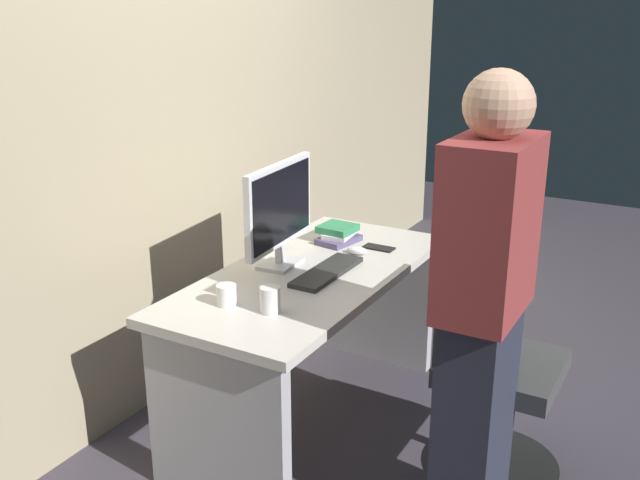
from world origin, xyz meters
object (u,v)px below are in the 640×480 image
(desk, at_px, (310,318))
(cup_by_monitor, at_px, (227,295))
(book_stack, at_px, (338,234))
(monitor, at_px, (280,209))
(mouse, at_px, (357,250))
(person_at_desk, at_px, (482,314))
(cup_near_keyboard, at_px, (270,300))
(cell_phone, at_px, (379,248))
(office_chair, at_px, (487,372))
(keyboard, at_px, (327,272))

(desk, height_order, cup_by_monitor, cup_by_monitor)
(cup_by_monitor, bearing_deg, book_stack, -1.00)
(monitor, relative_size, mouse, 5.41)
(person_at_desk, height_order, cup_near_keyboard, person_at_desk)
(book_stack, distance_m, cell_phone, 0.21)
(office_chair, distance_m, monitor, 1.09)
(desk, relative_size, person_at_desk, 0.91)
(office_chair, relative_size, book_stack, 4.18)
(monitor, bearing_deg, mouse, -37.14)
(cup_near_keyboard, height_order, book_stack, cup_near_keyboard)
(monitor, distance_m, cell_phone, 0.56)
(mouse, distance_m, book_stack, 0.19)
(book_stack, bearing_deg, cup_by_monitor, 179.00)
(desk, distance_m, book_stack, 0.49)
(desk, height_order, keyboard, keyboard)
(person_at_desk, relative_size, keyboard, 3.81)
(desk, distance_m, cup_by_monitor, 0.54)
(desk, height_order, book_stack, book_stack)
(cell_phone, bearing_deg, desk, 162.74)
(desk, bearing_deg, person_at_desk, -110.77)
(cell_phone, bearing_deg, cup_near_keyboard, 177.21)
(office_chair, xyz_separation_m, mouse, (0.25, 0.71, 0.31))
(office_chair, relative_size, person_at_desk, 0.57)
(monitor, xyz_separation_m, cell_phone, (0.41, -0.28, -0.25))
(person_at_desk, xyz_separation_m, cup_by_monitor, (-0.14, 0.95, -0.08))
(office_chair, distance_m, keyboard, 0.77)
(cup_near_keyboard, xyz_separation_m, cup_by_monitor, (-0.03, 0.18, -0.01))
(person_at_desk, bearing_deg, mouse, 51.29)
(office_chair, distance_m, mouse, 0.81)
(cup_near_keyboard, bearing_deg, cell_phone, -3.09)
(office_chair, bearing_deg, cell_phone, 60.83)
(desk, xyz_separation_m, book_stack, (0.41, 0.08, 0.26))
(person_at_desk, bearing_deg, keyboard, 66.80)
(monitor, relative_size, cup_by_monitor, 6.63)
(monitor, distance_m, book_stack, 0.47)
(desk, relative_size, office_chair, 1.59)
(office_chair, relative_size, monitor, 1.74)
(desk, height_order, mouse, mouse)
(person_at_desk, height_order, monitor, person_at_desk)
(desk, xyz_separation_m, person_at_desk, (-0.32, -0.85, 0.34))
(monitor, distance_m, cup_by_monitor, 0.52)
(desk, bearing_deg, keyboard, -84.12)
(office_chair, distance_m, cell_phone, 0.81)
(cup_by_monitor, distance_m, book_stack, 0.87)
(person_at_desk, height_order, book_stack, person_at_desk)
(office_chair, bearing_deg, person_at_desk, -169.92)
(monitor, bearing_deg, cell_phone, -34.04)
(person_at_desk, relative_size, cup_by_monitor, 20.10)
(cup_near_keyboard, relative_size, cell_phone, 0.70)
(mouse, bearing_deg, person_at_desk, -128.71)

